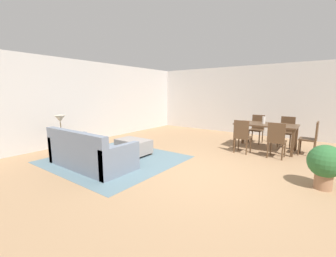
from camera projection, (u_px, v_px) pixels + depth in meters
name	position (u px, v px, depth m)	size (l,w,h in m)	color
ground_plane	(197.00, 171.00, 4.64)	(10.80, 10.80, 0.00)	#9E7A56
wall_back	(260.00, 101.00, 8.39)	(9.00, 0.12, 2.70)	beige
wall_left	(89.00, 102.00, 7.45)	(0.12, 11.00, 2.70)	beige
area_rug	(115.00, 159.00, 5.45)	(3.00, 2.80, 0.01)	slate
couch	(90.00, 154.00, 4.91)	(2.07, 0.96, 0.86)	slate
ottoman_table	(134.00, 146.00, 5.86)	(0.92, 0.57, 0.41)	gray
side_table	(62.00, 139.00, 5.71)	(0.40, 0.40, 0.55)	brown
table_lamp	(60.00, 120.00, 5.63)	(0.26, 0.26, 0.52)	brown
dining_table	(266.00, 127.00, 6.32)	(1.63, 0.91, 0.76)	#513823
dining_chair_near_left	(242.00, 135.00, 5.95)	(0.41, 0.41, 0.92)	#513823
dining_chair_near_right	(277.00, 138.00, 5.46)	(0.41, 0.41, 0.92)	#513823
dining_chair_far_left	(257.00, 127.00, 7.24)	(0.42, 0.42, 0.92)	#513823
dining_chair_far_right	(287.00, 130.00, 6.73)	(0.43, 0.43, 0.92)	#513823
dining_chair_head_east	(312.00, 136.00, 5.70)	(0.41, 0.41, 0.92)	#513823
vase_centerpiece	(264.00, 120.00, 6.33)	(0.09, 0.09, 0.21)	silver
potted_plant	(325.00, 163.00, 3.72)	(0.56, 0.56, 0.78)	#996B4C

